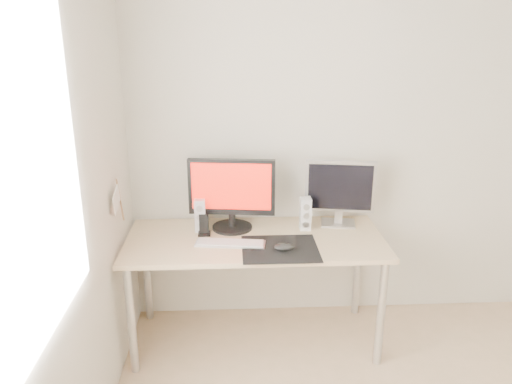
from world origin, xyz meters
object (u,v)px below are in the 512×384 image
speaker_left (200,215)px  keyboard (230,243)px  desk (255,249)px  phone_dock (204,229)px  second_monitor (340,190)px  main_monitor (232,192)px  speaker_right (305,214)px  mouse (284,247)px

speaker_left → keyboard: speaker_left is taller
desk → phone_dock: 0.35m
phone_dock → second_monitor: bearing=8.6°
second_monitor → speaker_left: 0.92m
main_monitor → keyboard: bearing=-93.0°
desk → speaker_right: size_ratio=7.49×
keyboard → phone_dock: (-0.16, 0.15, 0.03)m
second_monitor → speaker_right: bearing=-163.3°
second_monitor → phone_dock: 0.91m
second_monitor → speaker_right: second_monitor is taller
mouse → second_monitor: 0.60m
speaker_left → phone_dock: (0.03, -0.07, -0.07)m
mouse → desk: bearing=128.5°
speaker_left → speaker_right: bearing=-0.7°
desk → second_monitor: second_monitor is taller
speaker_right → phone_dock: bearing=-174.4°
desk → phone_dock: (-0.32, 0.06, 0.12)m
mouse → main_monitor: bearing=130.5°
main_monitor → phone_dock: main_monitor is taller
speaker_left → keyboard: bearing=-49.5°
mouse → desk: size_ratio=0.08×
speaker_left → speaker_right: size_ratio=1.00×
mouse → desk: (-0.16, 0.20, -0.10)m
desk → main_monitor: main_monitor is taller
keyboard → phone_dock: size_ratio=3.18×
phone_dock → mouse: bearing=-28.8°
mouse → phone_dock: size_ratio=0.90×
speaker_right → speaker_left: bearing=179.3°
speaker_right → phone_dock: (-0.65, -0.06, -0.07)m
mouse → main_monitor: main_monitor is taller
mouse → phone_dock: bearing=151.2°
mouse → speaker_left: bearing=146.5°
desk → keyboard: 0.20m
main_monitor → phone_dock: (-0.18, -0.09, -0.21)m
second_monitor → phone_dock: second_monitor is taller
speaker_right → keyboard: speaker_right is taller
main_monitor → keyboard: size_ratio=1.27×
desk → speaker_left: speaker_left is taller
desk → main_monitor: (-0.14, 0.15, 0.33)m
keyboard → second_monitor: bearing=21.7°
speaker_left → desk: bearing=-21.1°
keyboard → phone_dock: phone_dock is taller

